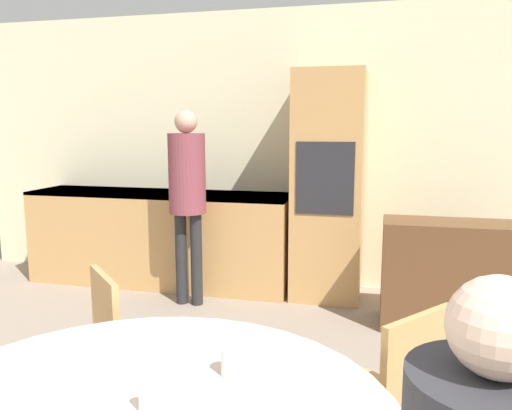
{
  "coord_description": "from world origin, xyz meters",
  "views": [
    {
      "loc": [
        0.65,
        0.1,
        1.51
      ],
      "look_at": [
        0.01,
        2.7,
        1.1
      ],
      "focal_mm": 35.0,
      "sensor_mm": 36.0,
      "label": 1
    }
  ],
  "objects": [
    {
      "name": "wall_back",
      "position": [
        0.0,
        4.83,
        1.3
      ],
      "size": [
        7.01,
        0.05,
        2.6
      ],
      "color": "beige",
      "rests_on": "ground_plane"
    },
    {
      "name": "kitchen_counter",
      "position": [
        -1.38,
        4.48,
        0.46
      ],
      "size": [
        2.55,
        0.6,
        0.9
      ],
      "color": "tan",
      "rests_on": "ground_plane"
    },
    {
      "name": "oven_unit",
      "position": [
        0.23,
        4.49,
        1.0
      ],
      "size": [
        0.6,
        0.59,
        1.99
      ],
      "color": "tan",
      "rests_on": "ground_plane"
    },
    {
      "name": "sideboard",
      "position": [
        1.29,
        3.97,
        0.41
      ],
      "size": [
        1.15,
        0.45,
        0.82
      ],
      "color": "brown",
      "rests_on": "ground_plane"
    },
    {
      "name": "chair_far_left",
      "position": [
        -0.6,
        1.97,
        0.49
      ],
      "size": [
        0.57,
        0.57,
        0.86
      ],
      "rotation": [
        0.0,
        0.0,
        5.5
      ],
      "color": "tan",
      "rests_on": "ground_plane"
    },
    {
      "name": "chair_far_right",
      "position": [
        0.73,
        1.92,
        0.49
      ],
      "size": [
        0.56,
        0.56,
        0.86
      ],
      "rotation": [
        0.0,
        0.0,
        4.03
      ],
      "color": "tan",
      "rests_on": "ground_plane"
    },
    {
      "name": "person_standing",
      "position": [
        -0.89,
        3.99,
        1.03
      ],
      "size": [
        0.31,
        0.31,
        1.65
      ],
      "color": "#262628",
      "rests_on": "ground_plane"
    },
    {
      "name": "cup",
      "position": [
        0.23,
        1.51,
        0.79
      ],
      "size": [
        0.07,
        0.07,
        0.09
      ],
      "color": "silver",
      "rests_on": "dining_table"
    },
    {
      "name": "salt_shaker",
      "position": [
        0.05,
        1.25,
        0.79
      ],
      "size": [
        0.03,
        0.03,
        0.09
      ],
      "color": "white",
      "rests_on": "dining_table"
    }
  ]
}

